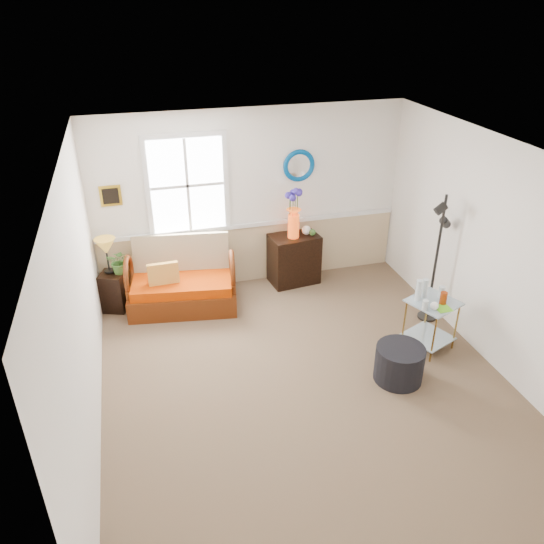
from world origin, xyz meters
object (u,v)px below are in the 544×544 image
object	(u,v)px
loveseat	(181,276)
ottoman	(399,364)
lamp_stand	(114,291)
cabinet	(294,259)
side_table	(430,324)
floor_lamp	(436,260)

from	to	relation	value
loveseat	ottoman	size ratio (longest dim) A/B	2.63
loveseat	lamp_stand	xyz separation A→B (m)	(-0.92, 0.18, -0.20)
cabinet	ottoman	world-z (taller)	cabinet
lamp_stand	side_table	size ratio (longest dim) A/B	0.85
lamp_stand	floor_lamp	bearing A→B (deg)	-18.49
floor_lamp	ottoman	bearing A→B (deg)	-135.29
cabinet	lamp_stand	bearing A→B (deg)	175.42
loveseat	ottoman	distance (m)	3.14
cabinet	floor_lamp	xyz separation A→B (m)	(1.45, -1.46, 0.50)
side_table	floor_lamp	size ratio (longest dim) A/B	0.37
floor_lamp	side_table	bearing A→B (deg)	-122.52
loveseat	lamp_stand	size ratio (longest dim) A/B	2.62
ottoman	floor_lamp	bearing A→B (deg)	46.91
cabinet	ottoman	distance (m)	2.57
lamp_stand	ottoman	distance (m)	3.94
floor_lamp	ottoman	world-z (taller)	floor_lamp
loveseat	side_table	xyz separation A→B (m)	(2.82, -1.78, -0.15)
loveseat	cabinet	world-z (taller)	loveseat
cabinet	loveseat	bearing A→B (deg)	-177.56
lamp_stand	side_table	xyz separation A→B (m)	(3.74, -1.96, 0.05)
side_table	lamp_stand	bearing A→B (deg)	152.31
cabinet	ottoman	xyz separation A→B (m)	(0.46, -2.53, -0.17)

